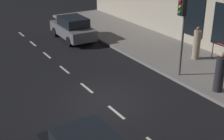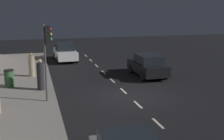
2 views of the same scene
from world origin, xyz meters
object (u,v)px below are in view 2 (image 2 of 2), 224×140
(traffic_light, at_px, (47,44))
(trash_bin, at_px, (9,78))
(parked_car_0, at_px, (148,65))
(parked_car_2, at_px, (65,52))
(pedestrian_1, at_px, (41,76))
(pedestrian_2, at_px, (32,66))

(traffic_light, relative_size, trash_bin, 3.83)
(parked_car_0, xyz_separation_m, parked_car_2, (5.03, -7.54, -0.00))
(pedestrian_1, distance_m, trash_bin, 2.23)
(traffic_light, relative_size, parked_car_2, 0.99)
(traffic_light, height_order, parked_car_2, traffic_light)
(parked_car_2, relative_size, pedestrian_2, 2.42)
(parked_car_0, height_order, pedestrian_1, pedestrian_1)
(pedestrian_1, distance_m, pedestrian_2, 3.66)
(parked_car_2, xyz_separation_m, pedestrian_1, (2.46, 9.77, 0.20))
(pedestrian_1, height_order, pedestrian_2, pedestrian_1)
(traffic_light, relative_size, pedestrian_1, 2.17)
(traffic_light, relative_size, parked_car_0, 0.97)
(parked_car_2, bearing_deg, pedestrian_2, 62.35)
(parked_car_2, height_order, pedestrian_1, pedestrian_1)
(pedestrian_2, bearing_deg, pedestrian_1, 130.70)
(traffic_light, xyz_separation_m, parked_car_0, (-7.14, -4.45, -2.31))
(traffic_light, bearing_deg, pedestrian_1, -80.92)
(traffic_light, bearing_deg, parked_car_0, -148.07)
(parked_car_0, height_order, pedestrian_2, pedestrian_2)
(traffic_light, distance_m, pedestrian_1, 3.09)
(pedestrian_1, relative_size, pedestrian_2, 1.11)
(pedestrian_2, height_order, trash_bin, pedestrian_2)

